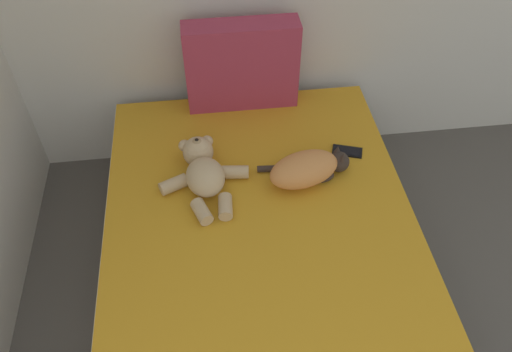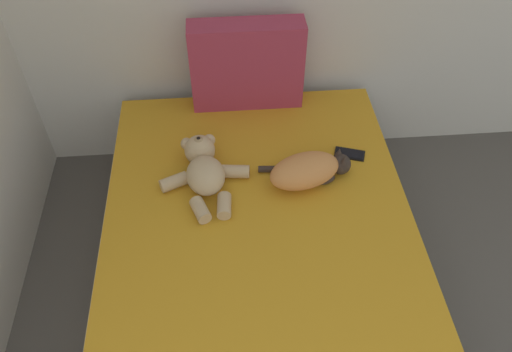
{
  "view_description": "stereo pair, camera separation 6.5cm",
  "coord_description": "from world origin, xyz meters",
  "px_view_note": "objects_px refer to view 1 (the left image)",
  "views": [
    {
      "loc": [
        1.01,
        1.62,
        2.28
      ],
      "look_at": [
        1.21,
        3.2,
        0.59
      ],
      "focal_mm": 35.74,
      "sensor_mm": 36.0,
      "label": 1
    },
    {
      "loc": [
        1.08,
        1.62,
        2.28
      ],
      "look_at": [
        1.21,
        3.2,
        0.59
      ],
      "focal_mm": 35.74,
      "sensor_mm": 36.0,
      "label": 2
    }
  ],
  "objects_px": {
    "patterned_cushion": "(242,65)",
    "cat": "(307,169)",
    "bed": "(262,263)",
    "teddy_bear": "(203,170)",
    "cell_phone": "(347,151)"
  },
  "relations": [
    {
      "from": "patterned_cushion",
      "to": "cat",
      "type": "relative_size",
      "value": 1.33
    },
    {
      "from": "bed",
      "to": "teddy_bear",
      "type": "height_order",
      "value": "teddy_bear"
    },
    {
      "from": "teddy_bear",
      "to": "cell_phone",
      "type": "height_order",
      "value": "teddy_bear"
    },
    {
      "from": "cat",
      "to": "teddy_bear",
      "type": "relative_size",
      "value": 0.89
    },
    {
      "from": "bed",
      "to": "teddy_bear",
      "type": "relative_size",
      "value": 4.04
    },
    {
      "from": "bed",
      "to": "cat",
      "type": "xyz_separation_m",
      "value": [
        0.25,
        0.28,
        0.32
      ]
    },
    {
      "from": "bed",
      "to": "cell_phone",
      "type": "xyz_separation_m",
      "value": [
        0.49,
        0.44,
        0.26
      ]
    },
    {
      "from": "cat",
      "to": "teddy_bear",
      "type": "distance_m",
      "value": 0.49
    },
    {
      "from": "patterned_cushion",
      "to": "teddy_bear",
      "type": "height_order",
      "value": "patterned_cushion"
    },
    {
      "from": "cat",
      "to": "teddy_bear",
      "type": "bearing_deg",
      "value": 174.0
    },
    {
      "from": "bed",
      "to": "patterned_cushion",
      "type": "distance_m",
      "value": 1.03
    },
    {
      "from": "cat",
      "to": "patterned_cushion",
      "type": "bearing_deg",
      "value": 111.27
    },
    {
      "from": "cell_phone",
      "to": "cat",
      "type": "bearing_deg",
      "value": -146.52
    },
    {
      "from": "bed",
      "to": "cat",
      "type": "distance_m",
      "value": 0.49
    },
    {
      "from": "patterned_cushion",
      "to": "cell_phone",
      "type": "xyz_separation_m",
      "value": [
        0.48,
        -0.46,
        -0.24
      ]
    }
  ]
}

